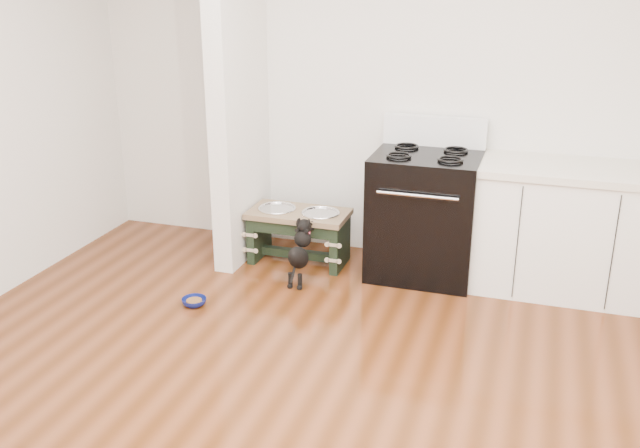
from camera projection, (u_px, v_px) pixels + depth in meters
The scene contains 8 objects.
ground at pixel (293, 436), 3.53m from camera, with size 5.00×5.00×0.00m, color #48220C.
room_shell at pixel (288, 112), 2.97m from camera, with size 5.00×5.00×5.00m.
partition_wall at pixel (238, 85), 5.28m from camera, with size 0.15×0.80×2.70m, color silver.
oven_range at pixel (425, 213), 5.22m from camera, with size 0.76×0.69×1.14m.
cabinet_run at pixel (565, 230), 4.96m from camera, with size 1.24×0.64×0.91m.
dog_feeder at pixel (299, 226), 5.48m from camera, with size 0.76×0.41×0.43m.
puppy at pixel (300, 250), 5.14m from camera, with size 0.13×0.39×0.46m.
floor_bowl at pixel (194, 302), 4.86m from camera, with size 0.20×0.20×0.05m.
Camera 1 is at (1.03, -2.76, 2.21)m, focal length 40.00 mm.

